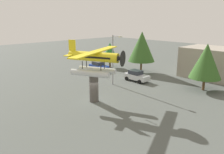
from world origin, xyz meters
TOP-DOWN VIEW (x-y plane):
  - ground_plane at (0.00, 0.00)m, footprint 140.00×140.00m
  - display_pedestal at (0.00, 0.00)m, footprint 1.10×1.10m
  - floatplane_monument at (0.12, 0.05)m, footprint 7.16×9.92m
  - car_near_blue at (-12.45, 11.16)m, footprint 4.20×2.02m
  - car_mid_silver at (-2.54, 10.78)m, footprint 4.20×2.02m
  - streetlight_primary at (-3.52, 6.65)m, footprint 1.84×0.28m
  - storefront_building at (5.74, 22.00)m, footprint 11.23×7.10m
  - tree_west at (-13.15, 14.76)m, footprint 3.10×3.10m
  - tree_east at (-5.80, 15.86)m, footprint 4.87×4.87m
  - tree_center_back at (7.07, 14.08)m, footprint 4.33×4.33m

SIDE VIEW (x-z plane):
  - ground_plane at x=0.00m, z-range 0.00..0.00m
  - car_near_blue at x=-12.45m, z-range 0.00..1.76m
  - car_mid_silver at x=-2.54m, z-range 0.00..1.76m
  - display_pedestal at x=0.00m, z-range 0.00..3.39m
  - storefront_building at x=5.74m, z-range 0.00..5.09m
  - tree_west at x=-13.15m, z-range 0.81..5.91m
  - tree_center_back at x=7.07m, z-range 0.88..7.46m
  - streetlight_primary at x=-3.52m, z-range 0.63..8.12m
  - tree_east at x=-5.80m, z-range 1.08..8.65m
  - floatplane_monument at x=0.12m, z-range 3.06..7.06m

